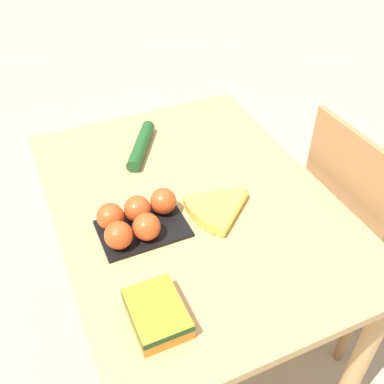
{
  "coord_description": "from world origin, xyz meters",
  "views": [
    {
      "loc": [
        0.96,
        -0.43,
        1.7
      ],
      "look_at": [
        0.0,
        0.0,
        0.8
      ],
      "focal_mm": 42.0,
      "sensor_mm": 36.0,
      "label": 1
    }
  ],
  "objects_px": {
    "tomato_pack": "(137,219)",
    "cucumber_near": "(141,145)",
    "banana_bunch": "(221,205)",
    "carrot_bag": "(157,312)",
    "chair": "(356,234)"
  },
  "relations": [
    {
      "from": "banana_bunch",
      "to": "carrot_bag",
      "type": "height_order",
      "value": "carrot_bag"
    },
    {
      "from": "banana_bunch",
      "to": "carrot_bag",
      "type": "relative_size",
      "value": 1.24
    },
    {
      "from": "tomato_pack",
      "to": "carrot_bag",
      "type": "relative_size",
      "value": 1.52
    },
    {
      "from": "banana_bunch",
      "to": "tomato_pack",
      "type": "bearing_deg",
      "value": -94.63
    },
    {
      "from": "chair",
      "to": "tomato_pack",
      "type": "bearing_deg",
      "value": 82.32
    },
    {
      "from": "banana_bunch",
      "to": "cucumber_near",
      "type": "distance_m",
      "value": 0.41
    },
    {
      "from": "tomato_pack",
      "to": "carrot_bag",
      "type": "bearing_deg",
      "value": -10.11
    },
    {
      "from": "carrot_bag",
      "to": "cucumber_near",
      "type": "bearing_deg",
      "value": 163.95
    },
    {
      "from": "banana_bunch",
      "to": "tomato_pack",
      "type": "height_order",
      "value": "tomato_pack"
    },
    {
      "from": "tomato_pack",
      "to": "banana_bunch",
      "type": "bearing_deg",
      "value": 85.37
    },
    {
      "from": "cucumber_near",
      "to": "carrot_bag",
      "type": "bearing_deg",
      "value": -16.05
    },
    {
      "from": "banana_bunch",
      "to": "carrot_bag",
      "type": "distance_m",
      "value": 0.43
    },
    {
      "from": "carrot_bag",
      "to": "banana_bunch",
      "type": "bearing_deg",
      "value": 132.19
    },
    {
      "from": "tomato_pack",
      "to": "cucumber_near",
      "type": "xyz_separation_m",
      "value": [
        -0.37,
        0.14,
        -0.02
      ]
    },
    {
      "from": "chair",
      "to": "carrot_bag",
      "type": "height_order",
      "value": "chair"
    }
  ]
}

